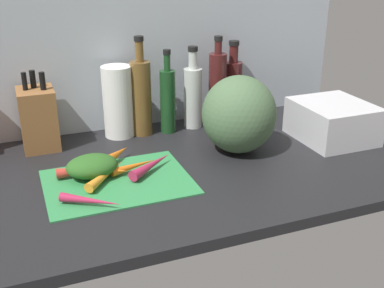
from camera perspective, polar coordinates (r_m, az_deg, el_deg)
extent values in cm
cube|color=black|center=(140.46, -5.08, -3.55)|extent=(170.00, 80.00, 3.00)
cube|color=#ADB7C1|center=(166.28, -9.37, 11.86)|extent=(170.00, 3.00, 60.00)
cube|color=#338C4C|center=(132.95, -8.87, -4.43)|extent=(39.44, 29.72, 0.80)
cone|color=orange|center=(135.06, -10.12, -3.11)|extent=(12.01, 8.33, 3.24)
cone|color=orange|center=(133.35, -10.22, -3.58)|extent=(14.08, 15.03, 2.79)
cone|color=#B2264C|center=(121.21, -12.03, -6.65)|extent=(14.63, 11.27, 2.44)
cone|color=red|center=(136.79, -12.37, -3.04)|extent=(17.27, 4.22, 2.85)
cone|color=orange|center=(143.98, -9.09, -1.29)|extent=(11.51, 11.46, 3.58)
cone|color=orange|center=(137.42, -6.91, -2.62)|extent=(14.69, 6.28, 2.47)
cone|color=#B2264C|center=(136.81, -4.81, -2.49)|extent=(15.84, 13.02, 3.14)
ellipsoid|color=#2D6023|center=(135.05, -11.87, -2.59)|extent=(14.31, 11.01, 6.05)
ellipsoid|color=#4C6B47|center=(147.95, 5.64, 3.54)|extent=(23.12, 23.06, 24.27)
cube|color=brown|center=(158.30, -17.90, 2.87)|extent=(11.05, 13.18, 19.37)
cylinder|color=black|center=(154.88, -19.41, 7.09)|extent=(1.54, 1.54, 5.50)
cylinder|color=black|center=(156.63, -18.51, 7.37)|extent=(1.79, 1.79, 5.50)
cylinder|color=black|center=(153.48, -17.45, 7.20)|extent=(1.76, 1.76, 5.50)
cylinder|color=white|center=(161.73, -8.84, 5.02)|extent=(10.03, 10.03, 24.09)
cylinder|color=brown|center=(162.19, -6.09, 5.42)|extent=(6.98, 6.98, 25.22)
cylinder|color=brown|center=(158.23, -6.33, 10.95)|extent=(2.76, 2.76, 6.73)
cylinder|color=black|center=(157.45, -6.40, 12.43)|extent=(3.17, 3.17, 1.60)
cylinder|color=#19421E|center=(163.99, -2.91, 5.06)|extent=(5.33, 5.33, 21.66)
cylinder|color=#19421E|center=(160.41, -3.00, 9.69)|extent=(2.22, 2.22, 5.50)
cylinder|color=black|center=(159.66, -3.03, 10.93)|extent=(2.56, 2.56, 1.60)
cylinder|color=silver|center=(168.59, 0.10, 5.49)|extent=(6.41, 6.41, 21.11)
cylinder|color=silver|center=(165.08, 0.10, 10.01)|extent=(2.95, 2.95, 6.14)
cylinder|color=black|center=(164.27, 0.10, 11.33)|extent=(3.40, 3.40, 1.60)
cylinder|color=#471919|center=(171.90, 3.05, 6.56)|extent=(6.34, 6.34, 25.51)
cylinder|color=#471919|center=(168.36, 3.15, 11.48)|extent=(2.57, 2.57, 4.54)
cylinder|color=black|center=(167.80, 3.18, 12.51)|extent=(2.95, 2.95, 1.60)
cylinder|color=#471919|center=(178.76, 4.86, 6.41)|extent=(6.76, 6.76, 21.10)
cylinder|color=#471919|center=(175.45, 5.01, 10.69)|extent=(3.28, 3.28, 6.21)
cylinder|color=black|center=(174.69, 5.06, 11.95)|extent=(3.78, 3.78, 1.60)
cube|color=silver|center=(165.64, 16.46, 2.63)|extent=(22.58, 24.88, 12.43)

